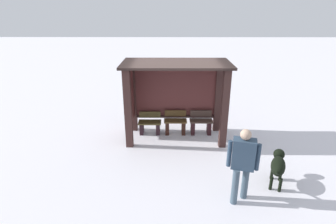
# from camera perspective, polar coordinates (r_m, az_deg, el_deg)

# --- Properties ---
(ground_plane) EXTENTS (60.00, 60.00, 0.00)m
(ground_plane) POSITION_cam_1_polar(r_m,az_deg,el_deg) (8.65, 1.58, -5.34)
(ground_plane) COLOR silver
(bus_shelter) EXTENTS (3.14, 1.56, 2.39)m
(bus_shelter) POSITION_cam_1_polar(r_m,az_deg,el_deg) (8.24, 0.96, 5.14)
(bus_shelter) COLOR #3B2421
(bus_shelter) RESTS_ON ground
(bench_left_inside) EXTENTS (0.73, 0.37, 0.70)m
(bench_left_inside) POSITION_cam_1_polar(r_m,az_deg,el_deg) (8.81, -3.84, -2.73)
(bench_left_inside) COLOR #493F20
(bench_left_inside) RESTS_ON ground
(bench_center_inside) EXTENTS (0.73, 0.36, 0.75)m
(bench_center_inside) POSITION_cam_1_polar(r_m,az_deg,el_deg) (8.78, 1.56, -2.61)
(bench_center_inside) COLOR #4C361D
(bench_center_inside) RESTS_ON ground
(bench_right_inside) EXTENTS (0.73, 0.35, 0.76)m
(bench_right_inside) POSITION_cam_1_polar(r_m,az_deg,el_deg) (8.83, 6.95, -2.60)
(bench_right_inside) COLOR #402F27
(bench_right_inside) RESTS_ON ground
(person_walking) EXTENTS (0.65, 0.37, 1.67)m
(person_walking) POSITION_cam_1_polar(r_m,az_deg,el_deg) (5.76, 15.49, -9.78)
(person_walking) COLOR #30455A
(person_walking) RESTS_ON ground
(dog) EXTENTS (0.57, 1.03, 0.71)m
(dog) POSITION_cam_1_polar(r_m,az_deg,el_deg) (6.80, 22.17, -10.24)
(dog) COLOR black
(dog) RESTS_ON ground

